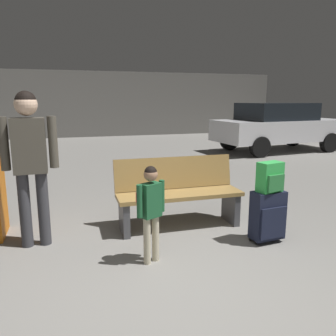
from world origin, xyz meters
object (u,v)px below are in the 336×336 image
child (151,204)px  parked_car_side (278,126)px  bench (178,193)px  suitcase (268,215)px  adult (30,153)px  backpack_bright (270,177)px

child → parked_car_side: bearing=46.9°
bench → parked_car_side: bearing=45.5°
bench → child: child is taller
suitcase → parked_car_side: (4.31, 6.03, 0.48)m
suitcase → adult: (-2.55, 0.70, 0.74)m
adult → parked_car_side: size_ratio=0.41×
backpack_bright → bench: bearing=135.4°
bench → adult: adult is taller
child → backpack_bright: bearing=3.5°
adult → parked_car_side: adult is taller
backpack_bright → adult: (-2.55, 0.70, 0.29)m
backpack_bright → adult: 2.67m
parked_car_side → child: bearing=-133.1°
bench → parked_car_side: (5.13, 5.22, 0.36)m
suitcase → child: size_ratio=0.60×
bench → suitcase: bearing=-44.6°
bench → adult: 1.85m
parked_car_side → suitcase: bearing=-125.6°
adult → backpack_bright: bearing=-15.4°
backpack_bright → parked_car_side: 7.41m
adult → child: bearing=-34.7°
suitcase → backpack_bright: backpack_bright is taller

